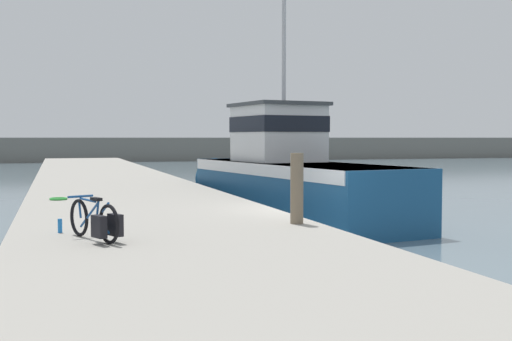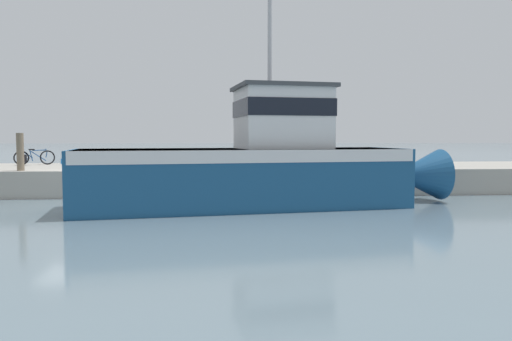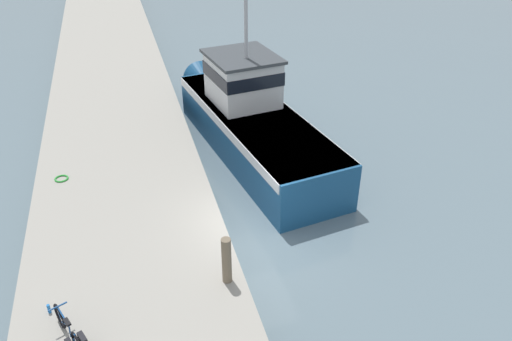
# 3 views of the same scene
# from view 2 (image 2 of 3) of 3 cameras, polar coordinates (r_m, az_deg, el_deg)

# --- Properties ---
(ground_plane) EXTENTS (320.00, 320.00, 0.00)m
(ground_plane) POSITION_cam_2_polar(r_m,az_deg,el_deg) (17.96, -19.71, -3.42)
(ground_plane) COLOR slate
(dock_pier) EXTENTS (5.71, 80.00, 0.99)m
(dock_pier) POSITION_cam_2_polar(r_m,az_deg,el_deg) (21.52, -17.12, -0.87)
(dock_pier) COLOR #A39E93
(dock_pier) RESTS_ON ground_plane
(fishing_boat_main) EXTENTS (4.50, 12.26, 10.04)m
(fishing_boat_main) POSITION_cam_2_polar(r_m,az_deg,el_deg) (15.70, 0.65, 0.85)
(fishing_boat_main) COLOR navy
(fishing_boat_main) RESTS_ON ground_plane
(bicycle_touring) EXTENTS (0.82, 1.56, 0.70)m
(bicycle_touring) POSITION_cam_2_polar(r_m,az_deg,el_deg) (23.76, -24.37, 1.35)
(bicycle_touring) COLOR black
(bicycle_touring) RESTS_ON dock_pier
(mooring_post) EXTENTS (0.25, 0.25, 1.36)m
(mooring_post) POSITION_cam_2_polar(r_m,az_deg,el_deg) (19.85, -25.34, 1.94)
(mooring_post) COLOR #756651
(mooring_post) RESTS_ON dock_pier
(hose_coil) EXTENTS (0.46, 0.46, 0.06)m
(hose_coil) POSITION_cam_2_polar(r_m,az_deg,el_deg) (22.94, -6.31, 0.86)
(hose_coil) COLOR green
(hose_coil) RESTS_ON dock_pier
(water_bottle_by_bike) EXTENTS (0.08, 0.08, 0.24)m
(water_bottle_by_bike) POSITION_cam_2_polar(r_m,az_deg,el_deg) (23.96, -21.33, 0.97)
(water_bottle_by_bike) COLOR blue
(water_bottle_by_bike) RESTS_ON dock_pier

